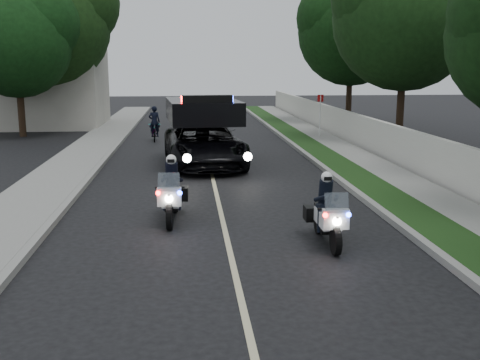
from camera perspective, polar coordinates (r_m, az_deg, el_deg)
The scene contains 19 objects.
ground at distance 11.07m, azimuth -0.70°, elevation -8.51°, with size 120.00×120.00×0.00m, color black.
curb_right at distance 21.29m, azimuth 8.18°, elevation 1.32°, with size 0.20×60.00×0.15m, color gray.
grass_verge at distance 21.46m, azimuth 10.00°, elevation 1.35°, with size 1.20×60.00×0.16m, color #193814.
sidewalk_right at distance 21.84m, azimuth 13.30°, elevation 1.39°, with size 1.40×60.00×0.16m, color gray.
property_wall at distance 22.07m, azimuth 15.84°, elevation 3.13°, with size 0.22×60.00×1.50m, color beige.
curb_left at distance 20.97m, azimuth -14.18°, elevation 0.93°, with size 0.20×60.00×0.15m, color gray.
sidewalk_left at distance 21.17m, azimuth -17.12°, elevation 0.87°, with size 2.00×60.00×0.16m, color gray.
building_far at distance 37.52m, azimuth -19.77°, elevation 10.38°, with size 8.00×6.00×7.00m, color #A8A396.
lane_marking at distance 20.74m, azimuth -2.91°, elevation 0.95°, with size 0.12×50.00×0.01m, color #BFB78C.
police_moto_left at distance 14.26m, azimuth -6.77°, elevation -4.00°, with size 0.67×1.92×1.63m, color silver, non-canonical shape.
police_moto_right at distance 12.54m, azimuth 8.59°, elevation -6.23°, with size 0.64×1.82×1.55m, color silver, non-canonical shape.
police_suv at distance 21.85m, azimuth -3.57°, elevation 1.47°, with size 2.77×5.98×2.90m, color black.
bicycle at distance 29.17m, azimuth -8.48°, elevation 3.89°, with size 0.60×1.72×0.90m, color black.
cyclist at distance 29.17m, azimuth -8.48°, elevation 3.89°, with size 0.55×0.37×1.54m, color black.
sign_post at distance 30.04m, azimuth 7.92°, elevation 4.12°, with size 0.36×0.36×2.33m, color red, non-canonical shape.
tree_right_d at distance 29.42m, azimuth 15.52°, elevation 3.66°, with size 6.92×6.92×11.53m, color #163712, non-canonical shape.
tree_right_e at distance 37.80m, azimuth 10.70°, elevation 5.53°, with size 6.73×6.73×11.21m, color #123510, non-canonical shape.
tree_left_near at distance 35.27m, azimuth -17.91°, elevation 4.76°, with size 6.95×6.95×11.58m, color #183812, non-canonical shape.
tree_left_far at distance 32.69m, azimuth -20.80°, elevation 4.08°, with size 5.67×5.67×9.46m, color #103511, non-canonical shape.
Camera 1 is at (-0.82, -10.38, 3.79)m, focal length 42.80 mm.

